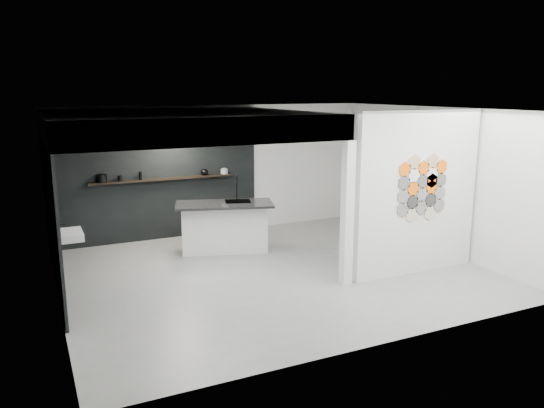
{
  "coord_description": "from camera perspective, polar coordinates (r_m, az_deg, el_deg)",
  "views": [
    {
      "loc": [
        -3.78,
        -7.95,
        3.12
      ],
      "look_at": [
        0.1,
        0.3,
        1.15
      ],
      "focal_mm": 35.0,
      "sensor_mm": 36.0,
      "label": 1
    }
  ],
  "objects": [
    {
      "name": "bay_clad_left",
      "position": [
        9.16,
        -22.65,
        -1.02
      ],
      "size": [
        0.04,
        4.0,
        2.35
      ],
      "primitive_type": "cube",
      "color": "black",
      "rests_on": "floor"
    },
    {
      "name": "glass_vase",
      "position": [
        11.64,
        -5.17,
        3.56
      ],
      "size": [
        0.12,
        0.12,
        0.13
      ],
      "primitive_type": "cylinder",
      "rotation": [
        0.0,
        0.0,
        0.38
      ],
      "color": "gray",
      "rests_on": "display_shelf"
    },
    {
      "name": "kitchen_island",
      "position": [
        10.42,
        -5.13,
        -2.38
      ],
      "size": [
        2.02,
        1.33,
        1.5
      ],
      "rotation": [
        0.0,
        0.0,
        -0.3
      ],
      "color": "silver",
      "rests_on": "floor"
    },
    {
      "name": "wall_basin",
      "position": [
        9.06,
        -20.97,
        -3.15
      ],
      "size": [
        0.4,
        0.6,
        0.12
      ],
      "primitive_type": "cube",
      "color": "silver",
      "rests_on": "bay_clad_left"
    },
    {
      "name": "kettle",
      "position": [
        11.49,
        -7.29,
        3.43
      ],
      "size": [
        0.17,
        0.17,
        0.14
      ],
      "primitive_type": "ellipsoid",
      "rotation": [
        0.0,
        0.0,
        -0.06
      ],
      "color": "black",
      "rests_on": "display_shelf"
    },
    {
      "name": "utensil_cup",
      "position": [
        11.09,
        -16.03,
        2.66
      ],
      "size": [
        0.12,
        0.12,
        0.11
      ],
      "primitive_type": "cylinder",
      "rotation": [
        0.0,
        0.0,
        -0.41
      ],
      "color": "black",
      "rests_on": "display_shelf"
    },
    {
      "name": "bulkhead",
      "position": [
        9.3,
        -9.79,
        8.51
      ],
      "size": [
        4.4,
        4.0,
        0.4
      ],
      "primitive_type": "cube",
      "color": "silver",
      "rests_on": "corner_column"
    },
    {
      "name": "hex_tile_cluster",
      "position": [
        9.28,
        15.91,
        1.7
      ],
      "size": [
        1.04,
        0.02,
        1.16
      ],
      "color": "#66635E",
      "rests_on": "partition_panel"
    },
    {
      "name": "glass_bowl",
      "position": [
        11.64,
        -5.16,
        3.53
      ],
      "size": [
        0.2,
        0.2,
        0.11
      ],
      "primitive_type": "cylinder",
      "rotation": [
        0.0,
        0.0,
        0.35
      ],
      "color": "gray",
      "rests_on": "display_shelf"
    },
    {
      "name": "corner_column",
      "position": [
        8.56,
        8.09,
        -1.07
      ],
      "size": [
        0.16,
        0.16,
        2.35
      ],
      "primitive_type": "cube",
      "color": "silver",
      "rests_on": "floor"
    },
    {
      "name": "floor",
      "position": [
        9.34,
        0.23,
        -7.35
      ],
      "size": [
        7.0,
        6.0,
        0.01
      ],
      "primitive_type": "cube",
      "color": "slate"
    },
    {
      "name": "partition_panel",
      "position": [
        9.34,
        15.37,
        1.15
      ],
      "size": [
        2.45,
        0.15,
        2.8
      ],
      "primitive_type": "cube",
      "color": "silver",
      "rests_on": "floor"
    },
    {
      "name": "bottle_dark",
      "position": [
        11.15,
        -13.98,
        2.97
      ],
      "size": [
        0.07,
        0.07,
        0.16
      ],
      "primitive_type": "cylinder",
      "rotation": [
        0.0,
        0.0,
        -0.07
      ],
      "color": "black",
      "rests_on": "display_shelf"
    },
    {
      "name": "display_shelf",
      "position": [
        11.27,
        -11.62,
        2.65
      ],
      "size": [
        3.0,
        0.15,
        0.04
      ],
      "primitive_type": "cube",
      "color": "black",
      "rests_on": "bay_clad_back"
    },
    {
      "name": "bay_clad_back",
      "position": [
        11.37,
        -12.21,
        2.06
      ],
      "size": [
        4.4,
        0.04,
        2.35
      ],
      "primitive_type": "cube",
      "color": "black",
      "rests_on": "floor"
    },
    {
      "name": "fascia_beam",
      "position": [
        7.48,
        -5.8,
        7.76
      ],
      "size": [
        4.4,
        0.16,
        0.4
      ],
      "primitive_type": "cube",
      "color": "silver",
      "rests_on": "corner_column"
    },
    {
      "name": "stockpot",
      "position": [
        11.03,
        -17.83,
        2.64
      ],
      "size": [
        0.22,
        0.22,
        0.16
      ],
      "primitive_type": "cylinder",
      "rotation": [
        0.0,
        0.0,
        0.14
      ],
      "color": "black",
      "rests_on": "display_shelf"
    }
  ]
}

